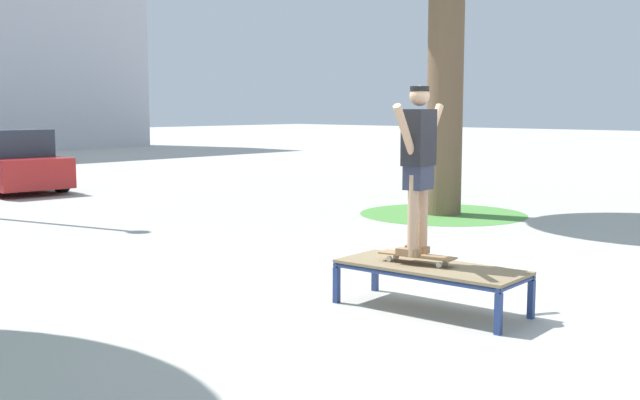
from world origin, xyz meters
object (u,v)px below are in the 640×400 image
Objects in this scene: car_red at (5,162)px; skater at (418,158)px; skateboard at (417,256)px; skate_box at (431,270)px.

skater is at bearing -99.96° from car_red.
car_red is at bearing 80.04° from skateboard.
skateboard is 14.18m from car_red.
skate_box is 14.33m from car_red.
skateboard is at bearing 93.34° from skate_box.
skater is (-0.00, 0.00, 0.99)m from skateboard.
skater is at bearing 98.24° from skateboard.
skateboard is (-0.01, 0.16, 0.12)m from skate_box.
skateboard is 0.19× the size of car_red.
skater is at bearing 93.39° from skate_box.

